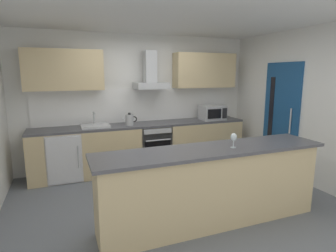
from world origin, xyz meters
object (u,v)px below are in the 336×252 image
Objects in this scene: refrigerator at (64,156)px; microwave at (212,112)px; kettle at (130,120)px; range_hood at (150,77)px; oven at (153,145)px; wine_glass at (234,138)px; sink at (95,126)px.

microwave reaches higher than refrigerator.
kettle is at bearing -1.50° from refrigerator.
range_hood is (0.47, 0.16, 0.78)m from kettle.
kettle is at bearing -175.90° from oven.
oven is 1.60× the size of microwave.
wine_glass is (0.74, -2.26, 0.09)m from kettle.
wine_glass reaches higher than kettle.
range_hood is at bearing 6.18° from sink.
microwave reaches higher than oven.
range_hood is (1.65, 0.13, 1.36)m from refrigerator.
refrigerator is 2.14m from range_hood.
oven is 0.94× the size of refrigerator.
refrigerator is 0.75m from sink.
oven is 0.72m from kettle.
sink is 1.40m from range_hood.
microwave is (2.95, -0.03, 0.62)m from refrigerator.
sink is at bearing 179.07° from microwave.
refrigerator is 1.31m from kettle.
wine_glass is at bearing -59.49° from sink.
kettle is (-0.47, -0.03, 0.55)m from oven.
microwave is 1.00× the size of sink.
oven is 1.42m from microwave.
wine_glass is (1.36, -2.31, 0.16)m from sink.
oven is at bearing -0.58° from sink.
refrigerator is at bearing 179.51° from microwave.
sink reaches higher than kettle.
microwave is at bearing -0.93° from sink.
kettle is at bearing -4.09° from sink.
wine_glass is at bearing -71.99° from kettle.
wine_glass is at bearing -83.75° from range_hood.
microwave is 2.49m from wine_glass.
oven is 1.65m from refrigerator.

